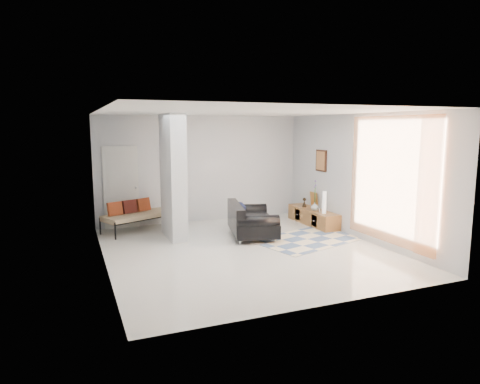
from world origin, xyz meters
name	(u,v)px	position (x,y,z in m)	size (l,w,h in m)	color
floor	(245,250)	(0.00, 0.00, 0.00)	(6.00, 6.00, 0.00)	silver
ceiling	(245,112)	(0.00, 0.00, 2.80)	(6.00, 6.00, 0.00)	white
wall_back	(202,169)	(0.00, 3.00, 1.40)	(6.00, 6.00, 0.00)	silver
wall_front	(330,208)	(0.00, -3.00, 1.40)	(6.00, 6.00, 0.00)	silver
wall_left	(102,190)	(-2.75, 0.00, 1.40)	(6.00, 6.00, 0.00)	silver
wall_right	(358,176)	(2.75, 0.00, 1.40)	(6.00, 6.00, 0.00)	silver
partition_column	(173,176)	(-1.10, 1.60, 1.40)	(0.35, 1.20, 2.80)	silver
hallway_door	(121,187)	(-2.10, 2.96, 1.02)	(0.85, 0.06, 2.04)	silver
curtain	(391,180)	(2.67, -1.15, 1.45)	(2.55, 2.55, 0.00)	#F88B41
wall_art	(321,161)	(2.72, 1.46, 1.65)	(0.04, 0.45, 0.55)	#391C0F
media_console	(313,217)	(2.52, 1.46, 0.20)	(0.45, 1.86, 0.80)	brown
loveseat	(250,221)	(0.54, 1.01, 0.35)	(1.33, 1.83, 0.76)	silver
daybed	(137,214)	(-1.81, 2.46, 0.42)	(1.84, 1.34, 0.77)	black
area_rug	(307,239)	(1.60, 0.20, 0.01)	(2.32, 1.55, 0.01)	beige
cylinder_lamp	(324,202)	(2.50, 0.93, 0.67)	(0.10, 0.10, 0.54)	white
bronze_figurine	(304,202)	(2.47, 1.83, 0.52)	(0.12, 0.12, 0.25)	black
vase	(315,206)	(2.47, 1.32, 0.50)	(0.20, 0.20, 0.21)	silver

